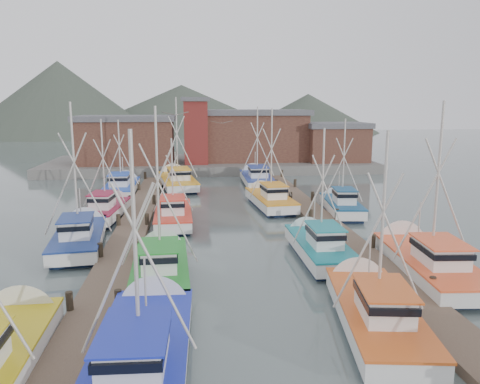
{
  "coord_description": "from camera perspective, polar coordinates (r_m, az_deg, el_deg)",
  "views": [
    {
      "loc": [
        -2.88,
        -28.03,
        8.92
      ],
      "look_at": [
        0.73,
        5.17,
        2.6
      ],
      "focal_mm": 35.0,
      "sensor_mm": 36.0,
      "label": 1
    }
  ],
  "objects": [
    {
      "name": "boat_10",
      "position": [
        38.59,
        -15.8,
        -2.02
      ],
      "size": [
        3.4,
        8.21,
        8.4
      ],
      "rotation": [
        0.0,
        0.0,
        -0.1
      ],
      "color": "#101D38",
      "rests_on": "ground"
    },
    {
      "name": "shed_left",
      "position": [
        63.71,
        -13.59,
        6.29
      ],
      "size": [
        12.72,
        8.48,
        6.2
      ],
      "color": "brown",
      "rests_on": "quay"
    },
    {
      "name": "gull_near",
      "position": [
        26.67,
        -7.89,
        9.42
      ],
      "size": [
        1.51,
        0.66,
        0.24
      ],
      "rotation": [
        0.0,
        0.0,
        0.53
      ],
      "color": "gray",
      "rests_on": "ground"
    },
    {
      "name": "boat_12",
      "position": [
        51.5,
        -7.69,
        1.42
      ],
      "size": [
        4.7,
        10.8,
        10.58
      ],
      "rotation": [
        0.0,
        0.0,
        0.14
      ],
      "color": "#101D38",
      "rests_on": "ground"
    },
    {
      "name": "boat_9",
      "position": [
        41.19,
        3.54,
        -0.84
      ],
      "size": [
        3.71,
        9.06,
        9.3
      ],
      "rotation": [
        0.0,
        0.0,
        0.09
      ],
      "color": "#101D38",
      "rests_on": "ground"
    },
    {
      "name": "boat_1",
      "position": [
        20.37,
        15.89,
        -13.58
      ],
      "size": [
        4.0,
        9.23,
        8.72
      ],
      "rotation": [
        0.0,
        0.0,
        -0.15
      ],
      "color": "#101D38",
      "rests_on": "ground"
    },
    {
      "name": "boat_5",
      "position": [
        28.14,
        9.43,
        -6.46
      ],
      "size": [
        3.31,
        8.3,
        8.26
      ],
      "rotation": [
        0.0,
        0.0,
        -0.0
      ],
      "color": "#101D38",
      "rests_on": "ground"
    },
    {
      "name": "boat_14",
      "position": [
        48.58,
        -14.17,
        0.62
      ],
      "size": [
        3.46,
        9.25,
        8.2
      ],
      "rotation": [
        0.0,
        0.0,
        0.01
      ],
      "color": "#101D38",
      "rests_on": "ground"
    },
    {
      "name": "shed_center",
      "position": [
        65.77,
        1.58,
        7.02
      ],
      "size": [
        14.84,
        9.54,
        6.9
      ],
      "color": "brown",
      "rests_on": "quay"
    },
    {
      "name": "boat_4",
      "position": [
        24.78,
        -9.63,
        -8.85
      ],
      "size": [
        3.79,
        8.8,
        9.54
      ],
      "rotation": [
        0.0,
        0.0,
        0.04
      ],
      "color": "#101D38",
      "rests_on": "ground"
    },
    {
      "name": "boat_13",
      "position": [
        52.58,
        1.99,
        1.7
      ],
      "size": [
        3.85,
        9.65,
        9.5
      ],
      "rotation": [
        0.0,
        0.0,
        -0.02
      ],
      "color": "#101D38",
      "rests_on": "ground"
    },
    {
      "name": "shed_right",
      "position": [
        65.34,
        11.59,
        6.04
      ],
      "size": [
        8.48,
        6.36,
        5.2
      ],
      "color": "brown",
      "rests_on": "quay"
    },
    {
      "name": "ground",
      "position": [
        29.55,
        -0.32,
        -6.85
      ],
      "size": [
        260.0,
        260.0,
        0.0
      ],
      "primitive_type": "plane",
      "color": "#526362",
      "rests_on": "ground"
    },
    {
      "name": "boat_8",
      "position": [
        35.94,
        -8.11,
        -2.66
      ],
      "size": [
        2.94,
        8.55,
        7.14
      ],
      "rotation": [
        0.0,
        0.0,
        0.02
      ],
      "color": "#101D38",
      "rests_on": "ground"
    },
    {
      "name": "boat_7",
      "position": [
        27.12,
        21.61,
        -7.74
      ],
      "size": [
        4.08,
        9.99,
        9.98
      ],
      "rotation": [
        0.0,
        0.0,
        -0.08
      ],
      "color": "#101D38",
      "rests_on": "ground"
    },
    {
      "name": "lookout_tower",
      "position": [
        61.13,
        -5.42,
        7.51
      ],
      "size": [
        3.6,
        3.6,
        8.5
      ],
      "color": "maroon",
      "rests_on": "quay"
    },
    {
      "name": "dock_left",
      "position": [
        33.49,
        -13.09,
        -4.64
      ],
      "size": [
        2.3,
        46.0,
        1.5
      ],
      "color": "brown",
      "rests_on": "ground"
    },
    {
      "name": "boat_11",
      "position": [
        39.67,
        12.13,
        -1.51
      ],
      "size": [
        3.34,
        8.04,
        8.36
      ],
      "rotation": [
        0.0,
        0.0,
        -0.11
      ],
      "color": "#101D38",
      "rests_on": "ground"
    },
    {
      "name": "quay",
      "position": [
        65.62,
        -3.65,
        3.41
      ],
      "size": [
        44.0,
        16.0,
        1.2
      ],
      "primitive_type": "cube",
      "color": "slate",
      "rests_on": "ground"
    },
    {
      "name": "gull_far",
      "position": [
        32.79,
        -2.26,
        8.47
      ],
      "size": [
        1.55,
        0.64,
        0.24
      ],
      "rotation": [
        0.0,
        0.0,
        0.15
      ],
      "color": "gray",
      "rests_on": "ground"
    },
    {
      "name": "boat_0",
      "position": [
        17.16,
        -11.72,
        -18.22
      ],
      "size": [
        3.72,
        9.96,
        9.08
      ],
      "rotation": [
        0.0,
        0.0,
        -0.04
      ],
      "color": "#101D38",
      "rests_on": "ground"
    },
    {
      "name": "boat_6",
      "position": [
        31.42,
        -18.89,
        -5.06
      ],
      "size": [
        3.97,
        9.24,
        9.8
      ],
      "rotation": [
        0.0,
        0.0,
        0.11
      ],
      "color": "#101D38",
      "rests_on": "ground"
    },
    {
      "name": "dock_right",
      "position": [
        34.67,
        10.59,
        -4.02
      ],
      "size": [
        2.3,
        46.0,
        1.5
      ],
      "color": "brown",
      "rests_on": "ground"
    },
    {
      "name": "distant_hills",
      "position": [
        151.2,
        -10.02,
        7.17
      ],
      "size": [
        175.0,
        140.0,
        42.0
      ],
      "color": "#3D4539",
      "rests_on": "ground"
    }
  ]
}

